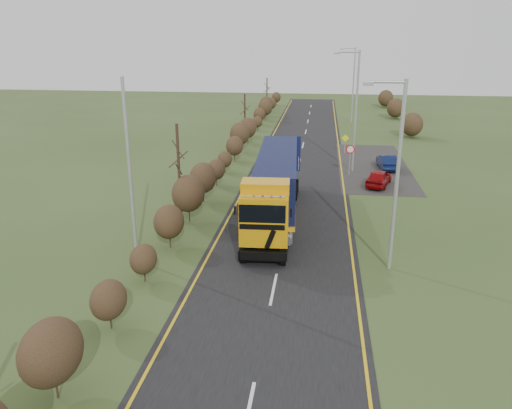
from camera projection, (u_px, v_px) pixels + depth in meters
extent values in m
plane|color=#33471E|center=(281.00, 253.00, 26.25)|extent=(160.00, 160.00, 0.00)
cube|color=black|center=(293.00, 196.00, 35.65)|extent=(8.00, 120.00, 0.02)
cube|color=#282624|center=(373.00, 166.00, 44.25)|extent=(6.00, 18.00, 0.02)
cube|color=gold|center=(241.00, 194.00, 36.10)|extent=(0.12, 116.00, 0.01)
cube|color=gold|center=(345.00, 198.00, 35.19)|extent=(0.12, 116.00, 0.01)
cube|color=silver|center=(274.00, 289.00, 22.48)|extent=(0.12, 3.00, 0.01)
cube|color=silver|center=(286.00, 226.00, 30.00)|extent=(0.12, 3.00, 0.01)
cube|color=silver|center=(294.00, 188.00, 37.52)|extent=(0.12, 3.00, 0.01)
cube|color=silver|center=(299.00, 163.00, 45.05)|extent=(0.12, 3.00, 0.01)
cube|color=silver|center=(303.00, 145.00, 52.57)|extent=(0.12, 3.00, 0.01)
cube|color=silver|center=(306.00, 132.00, 60.09)|extent=(0.12, 3.00, 0.01)
cube|color=silver|center=(308.00, 121.00, 67.61)|extent=(0.12, 3.00, 0.01)
cube|color=silver|center=(310.00, 113.00, 75.13)|extent=(0.12, 3.00, 0.01)
cube|color=silver|center=(311.00, 106.00, 82.66)|extent=(0.12, 3.00, 0.01)
ellipsoid|color=#322016|center=(51.00, 352.00, 15.18)|extent=(1.80, 2.34, 2.07)
ellipsoid|color=#322016|center=(109.00, 300.00, 19.07)|extent=(1.34, 1.74, 1.54)
ellipsoid|color=#322016|center=(143.00, 259.00, 22.87)|extent=(1.21, 1.57, 1.39)
ellipsoid|color=#322016|center=(169.00, 222.00, 26.52)|extent=(1.58, 2.06, 1.82)
ellipsoid|color=#322016|center=(188.00, 193.00, 30.17)|extent=(1.96, 2.55, 2.25)
ellipsoid|color=#322016|center=(203.00, 178.00, 33.97)|extent=(1.83, 2.38, 2.10)
ellipsoid|color=#322016|center=(216.00, 169.00, 37.86)|extent=(1.37, 1.78, 1.57)
ellipsoid|color=#322016|center=(225.00, 159.00, 41.69)|extent=(1.20, 1.56, 1.38)
ellipsoid|color=#322016|center=(235.00, 146.00, 45.33)|extent=(1.55, 2.02, 1.78)
ellipsoid|color=#322016|center=(240.00, 134.00, 48.99)|extent=(1.95, 2.53, 2.24)
ellipsoid|color=#322016|center=(248.00, 128.00, 52.75)|extent=(1.85, 2.41, 2.13)
ellipsoid|color=#322016|center=(251.00, 126.00, 56.68)|extent=(1.40, 1.81, 1.61)
ellipsoid|color=#322016|center=(258.00, 122.00, 60.47)|extent=(1.19, 1.55, 1.37)
ellipsoid|color=#322016|center=(259.00, 114.00, 64.17)|extent=(1.52, 1.97, 1.75)
ellipsoid|color=#322016|center=(265.00, 107.00, 67.77)|extent=(1.93, 2.51, 2.22)
ellipsoid|color=#322016|center=(266.00, 104.00, 71.59)|extent=(1.88, 2.44, 2.16)
ellipsoid|color=#322016|center=(271.00, 104.00, 75.44)|extent=(1.43, 1.85, 1.64)
ellipsoid|color=#322016|center=(272.00, 102.00, 79.31)|extent=(1.19, 1.55, 1.37)
ellipsoid|color=#322016|center=(276.00, 97.00, 82.94)|extent=(1.49, 1.93, 1.71)
cylinder|color=#35231A|center=(179.00, 174.00, 29.86)|extent=(0.18, 0.18, 6.05)
cylinder|color=#35231A|center=(245.00, 117.00, 54.46)|extent=(0.18, 0.18, 5.06)
cylinder|color=#35231A|center=(267.00, 95.00, 75.13)|extent=(0.18, 0.18, 5.15)
cube|color=black|center=(266.00, 239.00, 26.30)|extent=(2.51, 4.51, 0.43)
cube|color=orange|center=(265.00, 217.00, 24.99)|extent=(2.49, 2.22, 2.49)
cube|color=black|center=(262.00, 257.00, 24.59)|extent=(2.39, 0.23, 0.53)
cube|color=black|center=(254.00, 239.00, 24.29)|extent=(0.58, 0.05, 1.03)
cube|color=black|center=(270.00, 239.00, 24.19)|extent=(0.58, 0.05, 1.03)
cube|color=black|center=(262.00, 214.00, 23.85)|extent=(2.25, 0.17, 0.91)
cube|color=black|center=(262.00, 227.00, 24.04)|extent=(2.20, 0.14, 0.27)
cube|color=orange|center=(266.00, 186.00, 24.83)|extent=(2.46, 1.46, 0.54)
cylinder|color=silver|center=(263.00, 196.00, 23.80)|extent=(2.11, 0.16, 0.06)
cube|color=black|center=(235.00, 210.00, 24.21)|extent=(0.09, 0.12, 0.43)
cube|color=black|center=(291.00, 213.00, 23.88)|extent=(0.09, 0.12, 0.43)
cylinder|color=gray|center=(247.00, 235.00, 26.78)|extent=(0.60, 1.27, 0.54)
cylinder|color=gray|center=(288.00, 237.00, 26.51)|extent=(0.60, 1.27, 0.54)
cube|color=#F0A410|center=(277.00, 195.00, 31.99)|extent=(2.98, 12.16, 0.23)
cube|color=black|center=(277.00, 174.00, 31.54)|extent=(2.95, 11.77, 2.63)
cube|color=#101545|center=(284.00, 154.00, 37.04)|extent=(2.37, 0.18, 2.63)
cube|color=#101545|center=(267.00, 203.00, 26.03)|extent=(2.37, 0.18, 2.63)
cube|color=black|center=(282.00, 188.00, 35.58)|extent=(2.37, 3.55, 0.33)
cube|color=#F0A410|center=(257.00, 209.00, 31.44)|extent=(0.31, 5.26, 0.43)
cube|color=#F0A410|center=(294.00, 211.00, 31.15)|extent=(0.31, 5.26, 0.43)
cylinder|color=black|center=(243.00, 253.00, 25.04)|extent=(0.35, 1.01, 0.99)
cylinder|color=black|center=(283.00, 255.00, 24.79)|extent=(0.35, 1.01, 0.99)
cylinder|color=black|center=(250.00, 235.00, 27.29)|extent=(0.35, 1.01, 0.99)
cylinder|color=black|center=(286.00, 237.00, 27.04)|extent=(0.35, 1.01, 0.99)
cylinder|color=black|center=(266.00, 192.00, 34.94)|extent=(0.35, 1.01, 0.99)
cylinder|color=black|center=(295.00, 193.00, 34.69)|extent=(0.35, 1.01, 0.99)
cylinder|color=black|center=(268.00, 188.00, 35.84)|extent=(0.35, 1.01, 0.99)
cylinder|color=black|center=(296.00, 189.00, 35.59)|extent=(0.35, 1.01, 0.99)
cylinder|color=black|center=(269.00, 185.00, 36.74)|extent=(0.35, 1.01, 0.99)
cylinder|color=black|center=(296.00, 186.00, 36.49)|extent=(0.35, 1.01, 0.99)
imported|color=maroon|center=(379.00, 178.00, 38.03)|extent=(2.51, 3.99, 1.27)
imported|color=#0A153A|center=(387.00, 162.00, 42.98)|extent=(1.55, 3.80, 1.23)
cylinder|color=#A4A8AA|center=(397.00, 179.00, 23.12)|extent=(0.18, 0.18, 9.09)
cylinder|color=#A4A8AA|center=(387.00, 82.00, 21.83)|extent=(1.62, 0.12, 0.12)
cube|color=#A4A8AA|center=(368.00, 84.00, 21.96)|extent=(0.45, 0.18, 0.14)
cylinder|color=#A4A8AA|center=(356.00, 113.00, 40.85)|extent=(0.18, 0.18, 9.87)
cylinder|color=#A4A8AA|center=(348.00, 52.00, 39.44)|extent=(1.76, 0.12, 0.12)
cube|color=#A4A8AA|center=(337.00, 53.00, 39.59)|extent=(0.49, 0.20, 0.15)
cylinder|color=#A4A8AA|center=(353.00, 85.00, 65.74)|extent=(0.18, 0.18, 9.66)
cylinder|color=#A4A8AA|center=(349.00, 48.00, 64.37)|extent=(1.72, 0.12, 0.12)
cube|color=#A4A8AA|center=(342.00, 49.00, 64.51)|extent=(0.48, 0.19, 0.15)
cylinder|color=#A4A8AA|center=(130.00, 174.00, 23.96)|extent=(0.16, 0.16, 9.12)
cylinder|color=#A4A8AA|center=(350.00, 162.00, 40.79)|extent=(0.08, 0.08, 2.20)
cylinder|color=red|center=(350.00, 149.00, 40.41)|extent=(0.70, 0.04, 0.70)
cylinder|color=white|center=(350.00, 149.00, 40.40)|extent=(0.53, 0.02, 0.53)
cylinder|color=#A4A8AA|center=(345.00, 146.00, 48.76)|extent=(0.08, 0.08, 1.42)
cube|color=#F4F20D|center=(345.00, 138.00, 48.46)|extent=(0.72, 0.04, 0.72)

